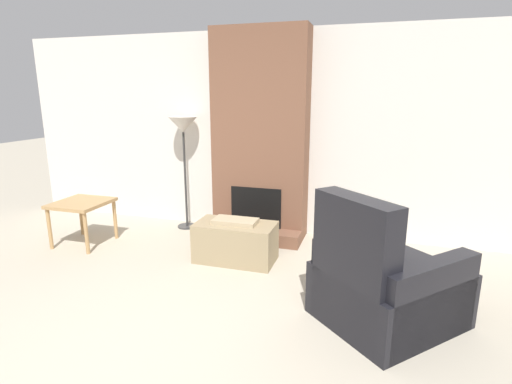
% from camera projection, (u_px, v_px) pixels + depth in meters
% --- Properties ---
extents(ground_plane, '(24.00, 24.00, 0.00)m').
position_uv_depth(ground_plane, '(137.00, 377.00, 2.64)').
color(ground_plane, '#B2A893').
extents(wall_back, '(7.15, 0.06, 2.60)m').
position_uv_depth(wall_back, '(265.00, 134.00, 5.23)').
color(wall_back, silver).
rests_on(wall_back, ground_plane).
extents(fireplace, '(1.20, 0.64, 2.60)m').
position_uv_depth(fireplace, '(260.00, 140.00, 5.03)').
color(fireplace, brown).
rests_on(fireplace, ground_plane).
extents(ottoman, '(0.88, 0.46, 0.48)m').
position_uv_depth(ottoman, '(236.00, 241.00, 4.42)').
color(ottoman, '#998460').
rests_on(ottoman, ground_plane).
extents(armchair, '(1.35, 1.36, 1.10)m').
position_uv_depth(armchair, '(382.00, 286.00, 3.20)').
color(armchair, black).
rests_on(armchair, ground_plane).
extents(side_table, '(0.60, 0.62, 0.54)m').
position_uv_depth(side_table, '(82.00, 207.00, 4.87)').
color(side_table, tan).
rests_on(side_table, ground_plane).
extents(floor_lamp_left, '(0.38, 0.38, 1.52)m').
position_uv_depth(floor_lamp_left, '(183.00, 131.00, 5.28)').
color(floor_lamp_left, '#333333').
rests_on(floor_lamp_left, ground_plane).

